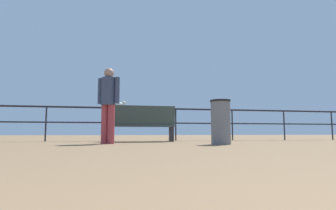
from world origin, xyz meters
name	(u,v)px	position (x,y,z in m)	size (l,w,h in m)	color
pier_railing	(146,116)	(0.00, 9.22, 0.74)	(24.61, 0.05, 1.01)	#232128
bench_near_left	(143,123)	(-0.17, 8.36, 0.52)	(1.72, 0.72, 0.97)	#344440
person_by_bench	(108,100)	(-1.08, 7.13, 0.97)	(0.48, 0.33, 1.69)	#9F363D
seagull_on_rail	(121,104)	(-0.76, 9.22, 1.09)	(0.41, 0.22, 0.19)	silver
trash_bin	(221,122)	(1.24, 6.35, 0.47)	(0.43, 0.43, 0.93)	slate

